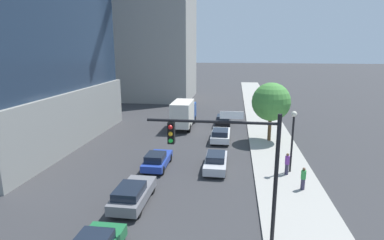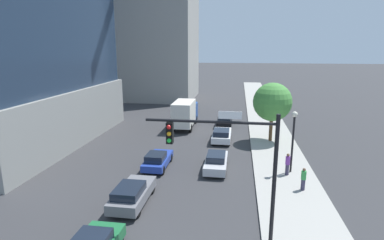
# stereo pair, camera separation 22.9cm
# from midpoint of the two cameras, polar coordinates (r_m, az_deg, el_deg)

# --- Properties ---
(sidewalk) EXTENTS (4.69, 120.00, 0.15)m
(sidewalk) POSITION_cam_midpoint_polar(r_m,az_deg,el_deg) (31.46, 15.36, -5.24)
(sidewalk) COLOR #9E9B93
(sidewalk) RESTS_ON ground
(traffic_light_pole) EXTENTS (6.37, 0.48, 6.72)m
(traffic_light_pole) POSITION_cam_midpoint_polar(r_m,az_deg,el_deg) (15.02, 7.46, -6.15)
(traffic_light_pole) COLOR black
(traffic_light_pole) RESTS_ON sidewalk
(street_lamp) EXTENTS (0.44, 0.44, 4.90)m
(street_lamp) POSITION_cam_midpoint_polar(r_m,az_deg,el_deg) (25.10, 18.47, -2.11)
(street_lamp) COLOR black
(street_lamp) RESTS_ON sidewalk
(street_tree) EXTENTS (3.99, 3.99, 6.15)m
(street_tree) POSITION_cam_midpoint_polar(r_m,az_deg,el_deg) (33.05, 14.82, 3.22)
(street_tree) COLOR brown
(street_tree) RESTS_ON sidewalk
(car_silver) EXTENTS (1.75, 4.47, 1.39)m
(car_silver) POSITION_cam_midpoint_polar(r_m,az_deg,el_deg) (25.58, 4.74, -7.64)
(car_silver) COLOR #B7B7BC
(car_silver) RESTS_ON ground
(car_gray) EXTENTS (1.87, 4.57, 1.45)m
(car_gray) POSITION_cam_midpoint_polar(r_m,az_deg,el_deg) (20.47, -10.69, -13.21)
(car_gray) COLOR slate
(car_gray) RESTS_ON ground
(car_black) EXTENTS (1.81, 4.49, 1.47)m
(car_black) POSITION_cam_midpoint_polar(r_m,az_deg,el_deg) (39.86, 6.23, 0.01)
(car_black) COLOR black
(car_black) RESTS_ON ground
(car_blue) EXTENTS (1.74, 4.28, 1.39)m
(car_blue) POSITION_cam_midpoint_polar(r_m,az_deg,el_deg) (25.99, -6.15, -7.33)
(car_blue) COLOR #233D9E
(car_blue) RESTS_ON ground
(car_white) EXTENTS (1.92, 4.65, 1.43)m
(car_white) POSITION_cam_midpoint_polar(r_m,az_deg,el_deg) (33.10, 5.69, -2.74)
(car_white) COLOR silver
(car_white) RESTS_ON ground
(box_truck) EXTENTS (2.28, 6.93, 3.45)m
(box_truck) POSITION_cam_midpoint_polar(r_m,az_deg,el_deg) (38.30, -1.13, 1.32)
(box_truck) COLOR #1E4799
(box_truck) RESTS_ON ground
(pedestrian_green_shirt) EXTENTS (0.34, 0.34, 1.61)m
(pedestrian_green_shirt) POSITION_cam_midpoint_polar(r_m,az_deg,el_deg) (22.98, 20.15, -10.17)
(pedestrian_green_shirt) COLOR #38334C
(pedestrian_green_shirt) RESTS_ON sidewalk
(pedestrian_purple_shirt) EXTENTS (0.34, 0.34, 1.73)m
(pedestrian_purple_shirt) POSITION_cam_midpoint_polar(r_m,az_deg,el_deg) (25.15, 17.47, -7.75)
(pedestrian_purple_shirt) COLOR #38334C
(pedestrian_purple_shirt) RESTS_ON sidewalk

